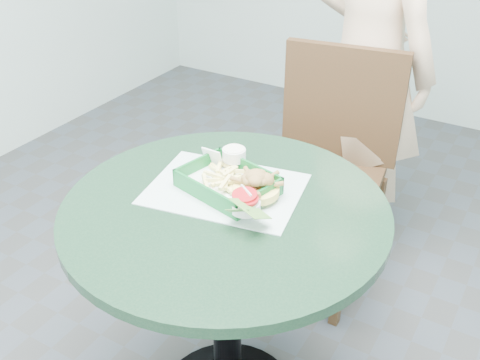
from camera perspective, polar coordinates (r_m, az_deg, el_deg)
The scene contains 9 objects.
cafe_table at distance 1.55m, azimuth -1.43°, elevation -8.42°, with size 0.85×0.85×0.75m.
dining_chair at distance 2.18m, azimuth 8.83°, elevation 2.53°, with size 0.46×0.46×0.93m.
diner_person at distance 2.29m, azimuth 13.01°, elevation 13.02°, with size 0.64×0.42×1.76m, color beige.
placemat at distance 1.51m, azimuth -1.50°, elevation -1.55°, with size 0.40×0.30×0.00m, color silver.
food_basket at distance 1.50m, azimuth -1.25°, elevation -1.18°, with size 0.24×0.18×0.05m.
crab_sandwich at distance 1.46m, azimuth 1.91°, elevation -0.54°, with size 0.12×0.12×0.07m.
fries_pile at distance 1.51m, azimuth -1.83°, elevation 0.05°, with size 0.11×0.12×0.05m, color #FFEE86, non-canonical shape.
sauce_ramekin at distance 1.57m, azimuth -1.54°, elevation 2.04°, with size 0.07×0.07×0.04m.
garnish_cup at distance 1.39m, azimuth 1.68°, elevation -2.85°, with size 0.11×0.11×0.04m.
Camera 1 is at (0.64, -1.01, 1.57)m, focal length 42.00 mm.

